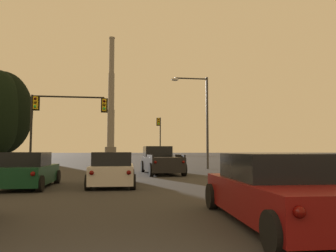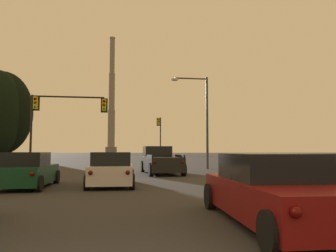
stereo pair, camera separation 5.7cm
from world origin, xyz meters
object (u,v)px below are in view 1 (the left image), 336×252
object	(u,v)px
hatchback_center_lane_second	(113,170)
sedan_right_lane_third	(275,191)
smokestack	(111,108)
traffic_light_far_right	(159,132)
hatchback_left_lane_second	(28,171)
traffic_light_overhead_left	(58,112)
pickup_truck_right_lane_front	(161,161)
street_lamp	(201,111)

from	to	relation	value
hatchback_center_lane_second	sedan_right_lane_third	size ratio (longest dim) A/B	0.87
smokestack	traffic_light_far_right	bearing A→B (deg)	-84.98
sedan_right_lane_third	smokestack	bearing A→B (deg)	95.32
hatchback_left_lane_second	traffic_light_overhead_left	world-z (taller)	traffic_light_overhead_left
pickup_truck_right_lane_front	smokestack	world-z (taller)	smokestack
traffic_light_overhead_left	sedan_right_lane_third	bearing A→B (deg)	-69.25
hatchback_center_lane_second	pickup_truck_right_lane_front	bearing A→B (deg)	69.48
pickup_truck_right_lane_front	hatchback_left_lane_second	bearing A→B (deg)	-132.43
hatchback_left_lane_second	street_lamp	distance (m)	16.97
smokestack	traffic_light_overhead_left	bearing A→B (deg)	-90.38
pickup_truck_right_lane_front	traffic_light_overhead_left	xyz separation A→B (m)	(-7.87, 6.60, 3.94)
traffic_light_far_right	street_lamp	size ratio (longest dim) A/B	0.87
traffic_light_overhead_left	pickup_truck_right_lane_front	bearing A→B (deg)	-39.99
street_lamp	hatchback_left_lane_second	bearing A→B (deg)	-129.66
hatchback_left_lane_second	pickup_truck_right_lane_front	bearing A→B (deg)	50.20
sedan_right_lane_third	hatchback_left_lane_second	bearing A→B (deg)	134.37
pickup_truck_right_lane_front	hatchback_center_lane_second	world-z (taller)	pickup_truck_right_lane_front
sedan_right_lane_third	hatchback_left_lane_second	distance (m)	10.29
pickup_truck_right_lane_front	sedan_right_lane_third	size ratio (longest dim) A/B	1.17
hatchback_center_lane_second	hatchback_left_lane_second	xyz separation A→B (m)	(-3.40, -0.22, 0.00)
pickup_truck_right_lane_front	street_lamp	distance (m)	7.65
hatchback_center_lane_second	traffic_light_far_right	distance (m)	36.91
hatchback_left_lane_second	traffic_light_overhead_left	bearing A→B (deg)	96.21
pickup_truck_right_lane_front	smokestack	distance (m)	149.05
traffic_light_far_right	hatchback_left_lane_second	bearing A→B (deg)	-105.20
sedan_right_lane_third	street_lamp	xyz separation A→B (m)	(3.66, 20.34, 4.16)
sedan_right_lane_third	hatchback_left_lane_second	xyz separation A→B (m)	(-6.84, 7.68, -0.00)
traffic_light_far_right	street_lamp	world-z (taller)	street_lamp
hatchback_center_lane_second	street_lamp	bearing A→B (deg)	61.97
pickup_truck_right_lane_front	sedan_right_lane_third	world-z (taller)	pickup_truck_right_lane_front
traffic_light_overhead_left	street_lamp	xyz separation A→B (m)	(11.96, -1.55, 0.09)
pickup_truck_right_lane_front	hatchback_center_lane_second	xyz separation A→B (m)	(-3.01, -7.38, -0.14)
hatchback_center_lane_second	traffic_light_far_right	world-z (taller)	traffic_light_far_right
pickup_truck_right_lane_front	traffic_light_far_right	size ratio (longest dim) A/B	0.83
hatchback_center_lane_second	street_lamp	distance (m)	14.92
sedan_right_lane_third	smokestack	size ratio (longest dim) A/B	0.08
pickup_truck_right_lane_front	hatchback_center_lane_second	bearing A→B (deg)	-114.48
hatchback_center_lane_second	traffic_light_overhead_left	world-z (taller)	traffic_light_overhead_left
hatchback_center_lane_second	smokestack	bearing A→B (deg)	93.13
traffic_light_far_right	traffic_light_overhead_left	bearing A→B (deg)	-117.09
smokestack	hatchback_left_lane_second	bearing A→B (deg)	-89.81
hatchback_left_lane_second	smokestack	distance (m)	156.43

